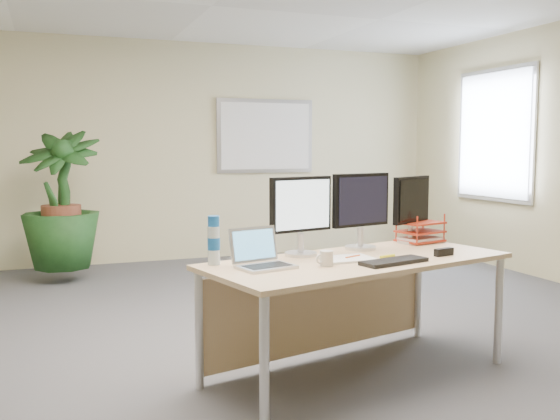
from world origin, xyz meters
name	(u,v)px	position (x,y,z in m)	size (l,w,h in m)	color
floor	(291,362)	(0.00, 0.00, 0.00)	(8.00, 8.00, 0.00)	#46474B
back_wall	(173,152)	(0.00, 4.00, 1.35)	(7.00, 0.04, 2.70)	beige
whiteboard	(265,136)	(1.20, 3.97, 1.55)	(1.30, 0.04, 0.95)	#ACACB1
window	(494,135)	(3.47, 2.30, 1.55)	(0.04, 1.30, 1.55)	#ACACB1
desk	(346,280)	(0.27, -0.26, 0.58)	(2.05, 1.24, 0.74)	tan
floor_plant	(61,211)	(-1.34, 3.12, 0.75)	(0.84, 0.84, 1.50)	#153C16
monitor_left	(301,211)	(0.01, -0.14, 1.02)	(0.44, 0.20, 0.50)	silver
monitor_right	(361,206)	(0.48, -0.05, 1.03)	(0.45, 0.21, 0.51)	silver
monitor_dark	(412,205)	(0.94, 0.06, 1.01)	(0.39, 0.23, 0.47)	silver
laptop	(261,257)	(-0.34, -0.40, 0.79)	(0.36, 0.33, 0.22)	silver
keyboard	(394,261)	(0.42, -0.58, 0.75)	(0.43, 0.14, 0.02)	black
coffee_mug	(326,258)	(0.02, -0.50, 0.78)	(0.11, 0.08, 0.09)	silver
spiral_notebook	(347,259)	(0.22, -0.37, 0.74)	(0.30, 0.23, 0.01)	silver
orange_pen	(353,256)	(0.26, -0.36, 0.75)	(0.01, 0.01, 0.13)	#E35419
yellow_highlighter	(387,256)	(0.48, -0.39, 0.74)	(0.02, 0.02, 0.12)	yellow
water_bottle	(214,241)	(-0.58, -0.24, 0.87)	(0.07, 0.07, 0.28)	silver
letter_tray	(420,233)	(1.01, 0.07, 0.80)	(0.35, 0.29, 0.14)	#A92A14
stapler	(444,252)	(0.85, -0.46, 0.76)	(0.14, 0.04, 0.05)	black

